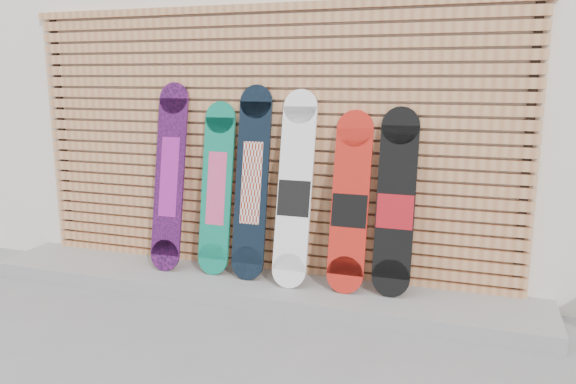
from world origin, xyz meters
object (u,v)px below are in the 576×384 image
(snowboard_1, at_px, (217,188))
(snowboard_3, at_px, (295,190))
(snowboard_2, at_px, (252,183))
(snowboard_4, at_px, (350,203))
(snowboard_5, at_px, (396,203))
(snowboard_0, at_px, (170,177))

(snowboard_1, height_order, snowboard_3, snowboard_3)
(snowboard_2, height_order, snowboard_3, snowboard_2)
(snowboard_4, xyz_separation_m, snowboard_5, (0.34, 0.02, 0.02))
(snowboard_2, height_order, snowboard_4, snowboard_2)
(snowboard_3, bearing_deg, snowboard_4, 2.04)
(snowboard_1, height_order, snowboard_4, snowboard_1)
(snowboard_3, bearing_deg, snowboard_2, 174.94)
(snowboard_1, height_order, snowboard_2, snowboard_2)
(snowboard_5, bearing_deg, snowboard_4, -176.54)
(snowboard_4, height_order, snowboard_5, snowboard_5)
(snowboard_5, bearing_deg, snowboard_0, -179.58)
(snowboard_0, bearing_deg, snowboard_2, 0.84)
(snowboard_1, relative_size, snowboard_2, 0.91)
(snowboard_1, distance_m, snowboard_3, 0.70)
(snowboard_0, distance_m, snowboard_2, 0.74)
(snowboard_0, height_order, snowboard_5, snowboard_0)
(snowboard_0, relative_size, snowboard_5, 1.12)
(snowboard_1, bearing_deg, snowboard_2, -2.22)
(snowboard_4, bearing_deg, snowboard_2, 178.76)
(snowboard_2, xyz_separation_m, snowboard_4, (0.81, -0.02, -0.10))
(snowboard_0, xyz_separation_m, snowboard_5, (1.90, 0.01, -0.09))
(snowboard_4, bearing_deg, snowboard_5, 3.46)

